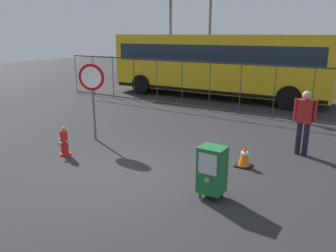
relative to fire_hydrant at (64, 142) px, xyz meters
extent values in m
plane|color=#262628|center=(2.18, -0.12, -0.35)|extent=(60.00, 60.00, 0.00)
cylinder|color=red|center=(0.00, 0.00, -0.33)|extent=(0.28, 0.28, 0.05)
cylinder|color=red|center=(0.00, 0.00, -0.03)|extent=(0.19, 0.19, 0.55)
sphere|color=red|center=(0.00, 0.00, 0.25)|extent=(0.19, 0.19, 0.19)
cylinder|color=gray|center=(0.00, 0.00, 0.37)|extent=(0.06, 0.06, 0.05)
cylinder|color=gray|center=(0.00, -0.13, 0.00)|extent=(0.09, 0.08, 0.09)
cylinder|color=gray|center=(-0.13, 0.00, 0.03)|extent=(0.07, 0.07, 0.07)
cylinder|color=gray|center=(0.13, 0.00, 0.03)|extent=(0.07, 0.07, 0.07)
cylinder|color=black|center=(4.02, -0.18, -0.29)|extent=(0.04, 0.04, 0.12)
cylinder|color=black|center=(4.36, -0.18, -0.29)|extent=(0.04, 0.04, 0.12)
cylinder|color=black|center=(4.02, 0.10, -0.29)|extent=(0.04, 0.04, 0.12)
cylinder|color=black|center=(4.36, 0.10, -0.29)|extent=(0.04, 0.04, 0.12)
cube|color=#19602D|center=(4.19, -0.04, 0.22)|extent=(0.48, 0.40, 0.90)
cube|color=#B2B7BF|center=(4.19, -0.25, 0.40)|extent=(0.36, 0.01, 0.40)
cube|color=gray|center=(4.19, -0.25, 0.08)|extent=(0.10, 0.02, 0.08)
cylinder|color=#4C4F54|center=(-0.26, 1.37, 0.75)|extent=(0.06, 0.06, 2.20)
cylinder|color=red|center=(-0.26, 1.35, 1.50)|extent=(0.71, 0.31, 0.76)
cylinder|color=white|center=(-0.26, 1.34, 1.50)|extent=(0.56, 0.23, 0.60)
cylinder|color=black|center=(5.04, 3.34, 0.07)|extent=(0.14, 0.14, 0.85)
cylinder|color=black|center=(5.22, 3.34, 0.07)|extent=(0.14, 0.14, 0.85)
cube|color=maroon|center=(5.13, 3.34, 0.80)|extent=(0.36, 0.20, 0.60)
sphere|color=tan|center=(5.13, 3.34, 1.21)|extent=(0.22, 0.22, 0.22)
cylinder|color=maroon|center=(4.90, 3.34, 0.83)|extent=(0.09, 0.09, 0.55)
cylinder|color=maroon|center=(5.36, 3.34, 0.83)|extent=(0.09, 0.09, 0.55)
cube|color=black|center=(4.18, 1.77, -0.34)|extent=(0.36, 0.36, 0.03)
cone|color=orange|center=(4.18, 1.77, -0.07)|extent=(0.28, 0.28, 0.50)
cylinder|color=white|center=(4.18, 1.77, -0.02)|extent=(0.17, 0.17, 0.06)
cube|color=#2D2D33|center=(2.18, 6.65, 1.60)|extent=(18.00, 0.04, 0.05)
cube|color=#2D2D33|center=(2.18, 6.65, -0.25)|extent=(18.00, 0.04, 0.05)
cylinder|color=#2D2D33|center=(-6.82, 6.65, 0.65)|extent=(0.03, 0.03, 2.00)
cylinder|color=#2D2D33|center=(-5.53, 6.65, 0.65)|extent=(0.03, 0.03, 2.00)
cylinder|color=#2D2D33|center=(-4.25, 6.65, 0.65)|extent=(0.03, 0.03, 2.00)
cylinder|color=#2D2D33|center=(-2.96, 6.65, 0.65)|extent=(0.03, 0.03, 2.00)
cylinder|color=#2D2D33|center=(-1.68, 6.65, 0.65)|extent=(0.03, 0.03, 2.00)
cylinder|color=#2D2D33|center=(-0.39, 6.65, 0.65)|extent=(0.03, 0.03, 2.00)
cylinder|color=#2D2D33|center=(0.90, 6.65, 0.65)|extent=(0.03, 0.03, 2.00)
cylinder|color=#2D2D33|center=(2.18, 6.65, 0.65)|extent=(0.03, 0.03, 2.00)
cylinder|color=#2D2D33|center=(3.47, 6.65, 0.65)|extent=(0.03, 0.03, 2.00)
cylinder|color=#2D2D33|center=(4.75, 6.65, 0.65)|extent=(0.03, 0.03, 2.00)
cube|color=gold|center=(-0.15, 9.65, 1.32)|extent=(10.59, 2.91, 2.65)
cube|color=#1E2838|center=(-0.15, 9.65, 1.80)|extent=(9.96, 2.91, 0.80)
cube|color=black|center=(-0.15, 9.65, 0.10)|extent=(10.38, 2.91, 0.16)
cylinder|color=black|center=(3.57, 8.54, 0.15)|extent=(1.01, 0.32, 1.00)
cylinder|color=black|center=(3.48, 11.04, 0.15)|extent=(1.01, 0.32, 1.00)
cylinder|color=black|center=(-3.77, 8.25, 0.15)|extent=(1.01, 0.32, 1.00)
cylinder|color=black|center=(-3.87, 10.75, 0.15)|extent=(1.01, 0.32, 1.00)
cube|color=#19519E|center=(-3.97, 14.63, 1.32)|extent=(10.56, 2.78, 2.65)
cube|color=#1E2838|center=(-3.97, 14.63, 1.80)|extent=(9.93, 2.78, 0.80)
cube|color=black|center=(-3.97, 14.63, 0.10)|extent=(10.35, 2.78, 0.16)
cylinder|color=black|center=(-0.26, 13.48, 0.15)|extent=(1.01, 0.31, 1.00)
cylinder|color=black|center=(-0.33, 15.98, 0.15)|extent=(1.01, 0.31, 1.00)
cylinder|color=black|center=(-7.61, 13.29, 0.15)|extent=(1.01, 0.31, 1.00)
cylinder|color=black|center=(-7.68, 15.79, 0.15)|extent=(1.01, 0.31, 1.00)
cylinder|color=#4C4F54|center=(-3.09, 10.00, 3.25)|extent=(0.14, 0.14, 7.20)
cylinder|color=#4C4F54|center=(-1.35, 11.14, 2.81)|extent=(0.14, 0.14, 6.33)
camera|label=1|loc=(6.60, -5.33, 2.68)|focal=35.28mm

